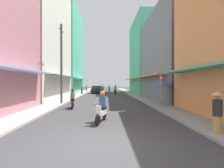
{
  "coord_description": "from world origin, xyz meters",
  "views": [
    {
      "loc": [
        0.1,
        -5.23,
        2.01
      ],
      "look_at": [
        0.7,
        12.2,
        1.88
      ],
      "focal_mm": 26.2,
      "sensor_mm": 36.0,
      "label": 1
    }
  ],
  "objects_px": {
    "motorbike_maroon": "(109,88)",
    "motorbike_orange": "(73,99)",
    "pedestrian_far": "(217,110)",
    "motorbike_red": "(115,91)",
    "vendor_umbrella": "(162,83)",
    "pedestrian_midway": "(82,90)",
    "utility_pole": "(61,64)",
    "street_sign_no_entry": "(161,87)",
    "motorbike_white": "(102,109)",
    "motorbike_black": "(103,88)",
    "parked_car": "(97,89)",
    "pedestrian_foreground": "(87,89)"
  },
  "relations": [
    {
      "from": "motorbike_red",
      "to": "vendor_umbrella",
      "type": "xyz_separation_m",
      "value": [
        3.28,
        -13.54,
        1.29
      ]
    },
    {
      "from": "motorbike_maroon",
      "to": "motorbike_black",
      "type": "relative_size",
      "value": 1.02
    },
    {
      "from": "motorbike_white",
      "to": "utility_pole",
      "type": "xyz_separation_m",
      "value": [
        -3.88,
        6.86,
        3.07
      ]
    },
    {
      "from": "pedestrian_foreground",
      "to": "pedestrian_midway",
      "type": "bearing_deg",
      "value": -89.9
    },
    {
      "from": "motorbike_red",
      "to": "vendor_umbrella",
      "type": "distance_m",
      "value": 13.99
    },
    {
      "from": "motorbike_orange",
      "to": "utility_pole",
      "type": "bearing_deg",
      "value": 124.28
    },
    {
      "from": "motorbike_white",
      "to": "pedestrian_midway",
      "type": "distance_m",
      "value": 20.08
    },
    {
      "from": "motorbike_white",
      "to": "vendor_umbrella",
      "type": "distance_m",
      "value": 7.62
    },
    {
      "from": "parked_car",
      "to": "pedestrian_foreground",
      "type": "height_order",
      "value": "pedestrian_foreground"
    },
    {
      "from": "pedestrian_foreground",
      "to": "utility_pole",
      "type": "height_order",
      "value": "utility_pole"
    },
    {
      "from": "motorbike_red",
      "to": "parked_car",
      "type": "bearing_deg",
      "value": 132.38
    },
    {
      "from": "utility_pole",
      "to": "street_sign_no_entry",
      "type": "height_order",
      "value": "utility_pole"
    },
    {
      "from": "parked_car",
      "to": "pedestrian_far",
      "type": "xyz_separation_m",
      "value": [
        5.98,
        -24.85,
        0.22
      ]
    },
    {
      "from": "pedestrian_midway",
      "to": "utility_pole",
      "type": "bearing_deg",
      "value": -89.77
    },
    {
      "from": "motorbike_black",
      "to": "street_sign_no_entry",
      "type": "distance_m",
      "value": 31.41
    },
    {
      "from": "street_sign_no_entry",
      "to": "vendor_umbrella",
      "type": "bearing_deg",
      "value": 70.31
    },
    {
      "from": "motorbike_white",
      "to": "motorbike_orange",
      "type": "distance_m",
      "value": 5.29
    },
    {
      "from": "parked_car",
      "to": "motorbike_black",
      "type": "bearing_deg",
      "value": 86.09
    },
    {
      "from": "motorbike_red",
      "to": "parked_car",
      "type": "relative_size",
      "value": 0.42
    },
    {
      "from": "motorbike_maroon",
      "to": "pedestrian_far",
      "type": "bearing_deg",
      "value": -83.68
    },
    {
      "from": "vendor_umbrella",
      "to": "utility_pole",
      "type": "distance_m",
      "value": 9.13
    },
    {
      "from": "parked_car",
      "to": "pedestrian_foreground",
      "type": "xyz_separation_m",
      "value": [
        -2.44,
        3.59,
        0.04
      ]
    },
    {
      "from": "utility_pole",
      "to": "street_sign_no_entry",
      "type": "relative_size",
      "value": 2.79
    },
    {
      "from": "motorbike_black",
      "to": "pedestrian_far",
      "type": "distance_m",
      "value": 36.62
    },
    {
      "from": "motorbike_maroon",
      "to": "utility_pole",
      "type": "distance_m",
      "value": 23.69
    },
    {
      "from": "motorbike_red",
      "to": "pedestrian_foreground",
      "type": "distance_m",
      "value": 9.09
    },
    {
      "from": "motorbike_black",
      "to": "parked_car",
      "type": "height_order",
      "value": "motorbike_black"
    },
    {
      "from": "motorbike_white",
      "to": "pedestrian_midway",
      "type": "height_order",
      "value": "pedestrian_midway"
    },
    {
      "from": "motorbike_black",
      "to": "utility_pole",
      "type": "bearing_deg",
      "value": -96.61
    },
    {
      "from": "pedestrian_midway",
      "to": "pedestrian_far",
      "type": "xyz_separation_m",
      "value": [
        8.41,
        -21.87,
        0.17
      ]
    },
    {
      "from": "utility_pole",
      "to": "motorbike_red",
      "type": "bearing_deg",
      "value": 65.52
    },
    {
      "from": "parked_car",
      "to": "pedestrian_foreground",
      "type": "bearing_deg",
      "value": 124.18
    },
    {
      "from": "motorbike_orange",
      "to": "pedestrian_foreground",
      "type": "bearing_deg",
      "value": 94.06
    },
    {
      "from": "pedestrian_midway",
      "to": "vendor_umbrella",
      "type": "relative_size",
      "value": 0.71
    },
    {
      "from": "motorbike_red",
      "to": "pedestrian_far",
      "type": "height_order",
      "value": "pedestrian_far"
    },
    {
      "from": "pedestrian_midway",
      "to": "pedestrian_far",
      "type": "height_order",
      "value": "pedestrian_far"
    },
    {
      "from": "pedestrian_midway",
      "to": "motorbike_red",
      "type": "bearing_deg",
      "value": -5.48
    },
    {
      "from": "utility_pole",
      "to": "parked_car",
      "type": "bearing_deg",
      "value": 81.45
    },
    {
      "from": "motorbike_orange",
      "to": "pedestrian_far",
      "type": "bearing_deg",
      "value": -45.01
    },
    {
      "from": "parked_car",
      "to": "pedestrian_far",
      "type": "relative_size",
      "value": 2.51
    },
    {
      "from": "motorbike_maroon",
      "to": "motorbike_white",
      "type": "height_order",
      "value": "same"
    },
    {
      "from": "motorbike_maroon",
      "to": "pedestrian_far",
      "type": "xyz_separation_m",
      "value": [
        3.55,
        -32.03,
        0.25
      ]
    },
    {
      "from": "motorbike_white",
      "to": "utility_pole",
      "type": "distance_m",
      "value": 8.46
    },
    {
      "from": "motorbike_white",
      "to": "pedestrian_foreground",
      "type": "bearing_deg",
      "value": 98.54
    },
    {
      "from": "motorbike_orange",
      "to": "pedestrian_foreground",
      "type": "height_order",
      "value": "motorbike_orange"
    },
    {
      "from": "motorbike_red",
      "to": "motorbike_white",
      "type": "bearing_deg",
      "value": -95.11
    },
    {
      "from": "pedestrian_midway",
      "to": "motorbike_white",
      "type": "bearing_deg",
      "value": -78.7
    },
    {
      "from": "motorbike_black",
      "to": "motorbike_orange",
      "type": "bearing_deg",
      "value": -93.29
    },
    {
      "from": "motorbike_orange",
      "to": "pedestrian_midway",
      "type": "xyz_separation_m",
      "value": [
        -1.52,
        14.98,
        0.08
      ]
    },
    {
      "from": "motorbike_maroon",
      "to": "motorbike_orange",
      "type": "distance_m",
      "value": 25.36
    }
  ]
}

